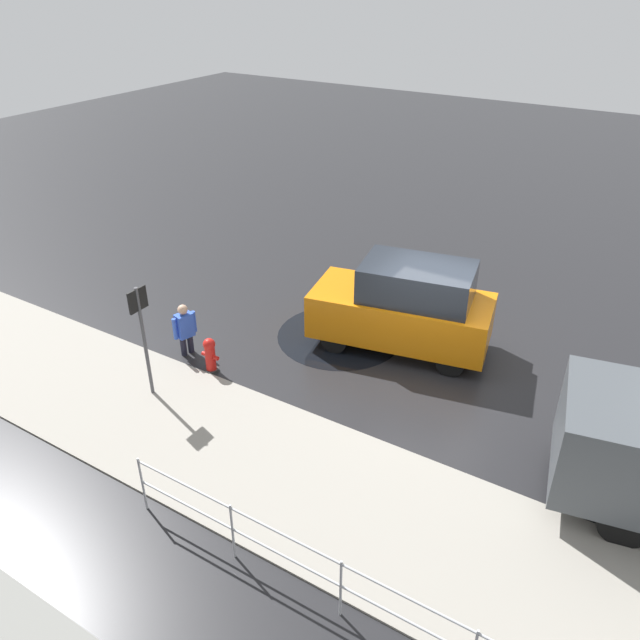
{
  "coord_description": "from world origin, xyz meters",
  "views": [
    {
      "loc": [
        -3.79,
        10.59,
        7.58
      ],
      "look_at": [
        2.28,
        0.73,
        0.9
      ],
      "focal_mm": 35.0,
      "sensor_mm": 36.0,
      "label": 1
    }
  ],
  "objects_px": {
    "moving_hatchback": "(405,307)",
    "sign_post": "(142,326)",
    "fire_hydrant": "(210,355)",
    "pedestrian": "(185,327)"
  },
  "relations": [
    {
      "from": "fire_hydrant",
      "to": "sign_post",
      "type": "height_order",
      "value": "sign_post"
    },
    {
      "from": "moving_hatchback",
      "to": "sign_post",
      "type": "height_order",
      "value": "sign_post"
    },
    {
      "from": "sign_post",
      "to": "pedestrian",
      "type": "bearing_deg",
      "value": -74.43
    },
    {
      "from": "moving_hatchback",
      "to": "sign_post",
      "type": "bearing_deg",
      "value": 50.44
    },
    {
      "from": "pedestrian",
      "to": "sign_post",
      "type": "height_order",
      "value": "sign_post"
    },
    {
      "from": "fire_hydrant",
      "to": "sign_post",
      "type": "bearing_deg",
      "value": 68.71
    },
    {
      "from": "fire_hydrant",
      "to": "pedestrian",
      "type": "relative_size",
      "value": 0.66
    },
    {
      "from": "moving_hatchback",
      "to": "sign_post",
      "type": "distance_m",
      "value": 5.56
    },
    {
      "from": "fire_hydrant",
      "to": "sign_post",
      "type": "xyz_separation_m",
      "value": [
        0.48,
        1.24,
        1.18
      ]
    },
    {
      "from": "sign_post",
      "to": "fire_hydrant",
      "type": "bearing_deg",
      "value": -111.29
    }
  ]
}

